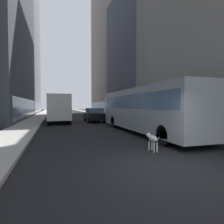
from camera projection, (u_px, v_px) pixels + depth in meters
name	position (u px, v px, depth m)	size (l,w,h in m)	color
ground_plane	(70.00, 115.00, 39.03)	(120.00, 120.00, 0.00)	black
sidewalk_left	(41.00, 115.00, 37.33)	(2.40, 110.00, 0.15)	#ADA89E
sidewalk_right	(97.00, 114.00, 40.72)	(2.40, 110.00, 0.15)	gray
building_left_far	(17.00, 40.00, 46.13)	(9.54, 21.59, 36.50)	slate
building_right_mid	(149.00, 55.00, 30.90)	(10.77, 14.10, 20.46)	#4C515B
building_right_far	(118.00, 37.00, 45.94)	(10.09, 16.48, 37.55)	gray
transit_bus	(145.00, 107.00, 13.10)	(2.78, 11.53, 3.05)	#999EA3
car_blue_hatchback	(56.00, 111.00, 38.35)	(1.78, 4.18, 1.62)	#4C6BB7
car_white_van	(63.00, 110.00, 45.54)	(1.81, 4.17, 1.62)	silver
car_black_suv	(94.00, 115.00, 21.85)	(1.88, 4.30, 1.62)	black
box_truck	(59.00, 108.00, 21.07)	(2.30, 7.50, 3.05)	#19519E
dalmatian_dog	(152.00, 139.00, 7.86)	(0.22, 0.96, 0.72)	white
pedestrian_in_coat	(203.00, 119.00, 12.32)	(0.34, 0.34, 1.69)	#1E1E2D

